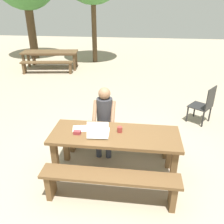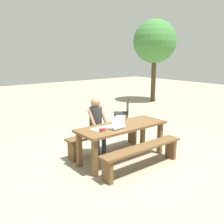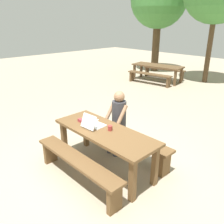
% 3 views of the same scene
% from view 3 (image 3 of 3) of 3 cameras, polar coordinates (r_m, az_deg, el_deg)
% --- Properties ---
extents(ground_plane, '(30.00, 30.00, 0.00)m').
position_cam_3_polar(ground_plane, '(4.42, -1.71, -13.45)').
color(ground_plane, tan).
extents(picnic_table_front, '(2.00, 0.74, 0.77)m').
position_cam_3_polar(picnic_table_front, '(4.09, -1.80, -5.95)').
color(picnic_table_front, brown).
rests_on(picnic_table_front, ground).
extents(bench_near, '(1.94, 0.30, 0.48)m').
position_cam_3_polar(bench_near, '(3.91, -8.56, -12.51)').
color(bench_near, brown).
rests_on(bench_near, ground).
extents(bench_far, '(1.94, 0.30, 0.48)m').
position_cam_3_polar(bench_far, '(4.61, 3.92, -6.72)').
color(bench_far, brown).
rests_on(bench_far, ground).
extents(laptop, '(0.34, 0.37, 0.25)m').
position_cam_3_polar(laptop, '(4.15, -4.67, -2.86)').
color(laptop, white).
rests_on(laptop, picnic_table_front).
extents(small_pouch, '(0.11, 0.07, 0.06)m').
position_cam_3_polar(small_pouch, '(4.39, -7.62, -2.06)').
color(small_pouch, '#993338').
rests_on(small_pouch, picnic_table_front).
extents(paper_sheet, '(0.33, 0.27, 0.00)m').
position_cam_3_polar(paper_sheet, '(4.47, -5.53, -1.88)').
color(paper_sheet, white).
rests_on(paper_sheet, picnic_table_front).
extents(coffee_mug, '(0.08, 0.08, 0.09)m').
position_cam_3_polar(coffee_mug, '(4.01, -0.47, -3.94)').
color(coffee_mug, '#99332D').
rests_on(coffee_mug, picnic_table_front).
extents(person_seated, '(0.39, 0.40, 1.29)m').
position_cam_3_polar(person_seated, '(4.56, 1.37, -1.44)').
color(person_seated, '#333847').
rests_on(person_seated, ground).
extents(picnic_table_mid, '(2.29, 1.11, 0.71)m').
position_cam_3_polar(picnic_table_mid, '(10.65, 11.04, 10.69)').
color(picnic_table_mid, brown).
rests_on(picnic_table_mid, ground).
extents(bench_mid_south, '(2.00, 0.57, 0.46)m').
position_cam_3_polar(bench_mid_south, '(10.11, 9.10, 8.70)').
color(bench_mid_south, brown).
rests_on(bench_mid_south, ground).
extents(bench_mid_north, '(2.00, 0.57, 0.46)m').
position_cam_3_polar(bench_mid_north, '(11.30, 12.58, 9.80)').
color(bench_mid_north, brown).
rests_on(bench_mid_north, ground).
extents(tree_rear, '(2.78, 2.78, 4.91)m').
position_cam_3_polar(tree_rear, '(12.89, 11.37, 25.26)').
color(tree_rear, '#4C3823').
rests_on(tree_rear, ground).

